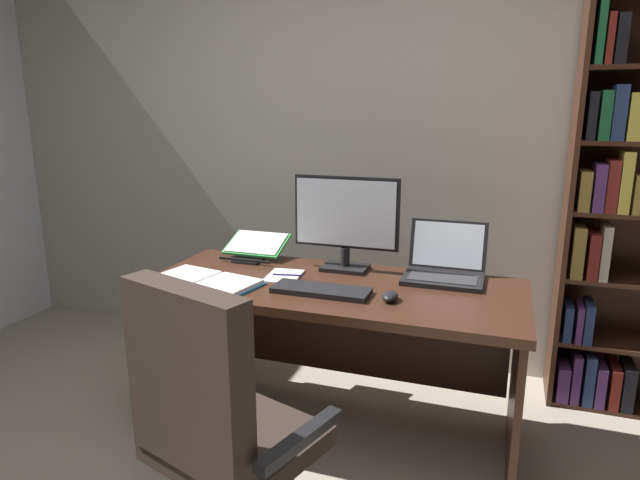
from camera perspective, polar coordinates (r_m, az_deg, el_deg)
The scene contains 12 objects.
wall_back at distance 3.27m, azimuth 5.98°, elevation 11.04°, with size 5.68×0.12×2.74m, color #B2ADA3.
desk at distance 2.61m, azimuth 1.80°, elevation -8.26°, with size 1.70×0.72×0.74m.
bookshelf at distance 3.06m, azimuth 29.58°, elevation 1.87°, with size 0.77×0.30×2.04m.
office_chair at distance 1.98m, azimuth -10.41°, elevation -20.11°, with size 0.70×0.62×1.01m.
monitor at distance 2.63m, azimuth 2.71°, elevation 1.83°, with size 0.52×0.16×0.46m.
laptop at distance 2.60m, azimuth 12.84°, elevation -2.81°, with size 0.36×0.31×0.25m.
keyboard at distance 2.35m, azimuth 0.12°, elevation -5.26°, with size 0.42×0.15×0.02m, color black.
computer_mouse at distance 2.28m, azimuth 7.32°, elevation -5.83°, with size 0.06×0.10×0.04m, color black.
reading_stand_with_book at distance 2.91m, azimuth -6.76°, elevation -0.65°, with size 0.31×0.27×0.11m.
open_binder at distance 2.53m, azimuth -11.89°, elevation -4.22°, with size 0.53×0.36×0.02m.
notepad at distance 2.57m, azimuth -3.80°, elevation -3.79°, with size 0.15×0.21×0.01m, color white.
pen at distance 2.56m, azimuth -3.39°, elevation -3.64°, with size 0.01×0.01×0.14m, color navy.
Camera 1 is at (0.73, -1.15, 1.52)m, focal length 30.75 mm.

